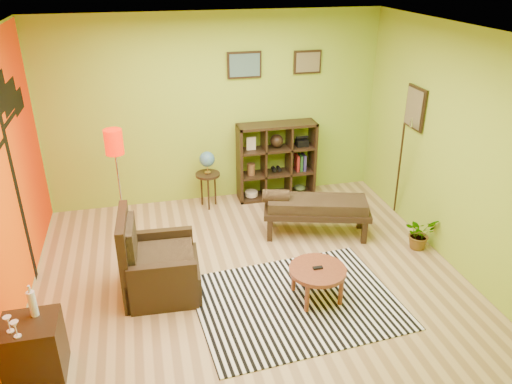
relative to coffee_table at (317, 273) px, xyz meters
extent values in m
plane|color=tan|center=(-0.65, 0.58, -0.33)|extent=(5.00, 5.00, 0.00)
cube|color=#93BB30|center=(-0.65, 2.83, 1.07)|extent=(5.00, 0.04, 2.80)
cube|color=#93BB30|center=(-0.65, -1.67, 1.07)|extent=(5.00, 0.04, 2.80)
cube|color=#93BB30|center=(1.85, 0.58, 1.07)|extent=(0.04, 4.50, 2.80)
cube|color=white|center=(-0.65, 0.58, 2.47)|extent=(5.00, 4.50, 0.04)
cube|color=black|center=(-3.11, 1.13, 0.72)|extent=(0.01, 0.14, 2.10)
cube|color=black|center=(-3.11, 1.68, 1.72)|extent=(0.01, 0.70, 0.32)
cube|color=black|center=(-3.11, 2.03, 1.57)|extent=(0.01, 0.50, 0.26)
cube|color=black|center=(-0.20, 2.80, 1.72)|extent=(0.50, 0.03, 0.38)
cube|color=slate|center=(-0.20, 2.78, 1.72)|extent=(0.44, 0.01, 0.32)
cube|color=black|center=(0.75, 2.80, 1.72)|extent=(0.42, 0.03, 0.34)
cube|color=olive|center=(0.75, 2.78, 1.72)|extent=(0.36, 0.01, 0.28)
cube|color=black|center=(1.82, 1.48, 1.32)|extent=(0.03, 0.44, 0.56)
cube|color=olive|center=(1.80, 1.48, 1.32)|extent=(0.01, 0.38, 0.50)
cylinder|color=black|center=(1.70, 1.48, 0.45)|extent=(0.23, 0.34, 1.46)
cone|color=silver|center=(1.70, 1.33, 1.19)|extent=(0.08, 0.09, 0.16)
cube|color=white|center=(-0.24, -0.03, -0.33)|extent=(2.30, 1.82, 0.01)
cylinder|color=brown|center=(0.00, 0.00, 0.03)|extent=(0.63, 0.63, 0.04)
cylinder|color=brown|center=(0.18, 0.21, -0.16)|extent=(0.05, 0.05, 0.34)
cylinder|color=brown|center=(-0.21, 0.18, -0.16)|extent=(0.05, 0.05, 0.34)
cylinder|color=brown|center=(0.21, -0.18, -0.16)|extent=(0.05, 0.05, 0.34)
cylinder|color=brown|center=(-0.18, -0.21, -0.16)|extent=(0.05, 0.05, 0.34)
cube|color=black|center=(0.00, 0.00, 0.06)|extent=(0.11, 0.04, 0.02)
cube|color=black|center=(-1.64, 0.53, -0.15)|extent=(0.84, 0.82, 0.36)
cube|color=black|center=(-2.02, 0.55, 0.17)|extent=(0.13, 0.78, 1.00)
cube|color=black|center=(-1.66, 0.16, -0.04)|extent=(0.73, 0.13, 0.58)
cube|color=black|center=(-1.62, 0.90, -0.04)|extent=(0.73, 0.13, 0.58)
cube|color=#F8C16F|center=(-1.61, 0.53, 0.09)|extent=(0.67, 0.65, 0.13)
cube|color=#F8C16F|center=(-1.95, 0.55, 0.35)|extent=(0.11, 0.58, 0.45)
cube|color=black|center=(-2.85, -0.48, -0.04)|extent=(0.50, 0.45, 0.59)
cylinder|color=white|center=(-2.80, -0.38, 0.38)|extent=(0.07, 0.07, 0.25)
cylinder|color=white|center=(-2.80, -0.38, 0.53)|extent=(0.02, 0.02, 0.07)
cylinder|color=white|center=(-2.97, -0.56, 0.26)|extent=(0.06, 0.06, 0.01)
cylinder|color=white|center=(-2.97, -0.56, 0.31)|extent=(0.01, 0.01, 0.09)
cone|color=white|center=(-2.97, -0.56, 0.38)|extent=(0.07, 0.07, 0.06)
cylinder|color=white|center=(-2.90, -0.64, 0.26)|extent=(0.06, 0.06, 0.01)
cylinder|color=white|center=(-2.90, -0.64, 0.31)|extent=(0.01, 0.01, 0.09)
cone|color=white|center=(-2.90, -0.64, 0.38)|extent=(0.07, 0.07, 0.06)
cylinder|color=silver|center=(-2.07, 1.78, -0.32)|extent=(0.23, 0.23, 0.03)
cylinder|color=silver|center=(-2.07, 1.78, 0.39)|extent=(0.02, 0.02, 1.44)
cylinder|color=red|center=(-2.07, 1.78, 1.06)|extent=(0.23, 0.23, 0.32)
cylinder|color=black|center=(-0.83, 2.51, 0.19)|extent=(0.36, 0.36, 0.04)
cylinder|color=black|center=(-0.72, 2.56, -0.08)|extent=(0.03, 0.03, 0.51)
cylinder|color=black|center=(-0.92, 2.58, -0.08)|extent=(0.03, 0.03, 0.51)
cylinder|color=black|center=(-0.85, 2.39, -0.08)|extent=(0.03, 0.03, 0.51)
cylinder|color=gold|center=(-0.83, 2.51, 0.23)|extent=(0.09, 0.09, 0.02)
cylinder|color=gold|center=(-0.83, 2.51, 0.28)|extent=(0.01, 0.01, 0.09)
sphere|color=#324DB4|center=(-0.83, 2.51, 0.44)|extent=(0.23, 0.23, 0.23)
cube|color=black|center=(-0.33, 2.61, 0.27)|extent=(0.04, 0.35, 1.20)
cube|color=black|center=(0.83, 2.61, 0.27)|extent=(0.04, 0.35, 1.20)
cube|color=black|center=(0.25, 2.61, -0.31)|extent=(1.20, 0.35, 0.04)
cube|color=black|center=(0.25, 2.61, 0.85)|extent=(1.20, 0.35, 0.04)
cube|color=black|center=(0.05, 2.61, 0.27)|extent=(0.03, 0.33, 1.12)
cube|color=black|center=(0.45, 2.61, 0.27)|extent=(0.03, 0.33, 1.12)
cube|color=black|center=(0.25, 2.61, 0.07)|extent=(1.12, 0.33, 0.03)
cube|color=black|center=(0.25, 2.61, 0.47)|extent=(1.12, 0.33, 0.03)
cylinder|color=beige|center=(-0.15, 2.61, -0.24)|extent=(0.20, 0.20, 0.07)
sphere|color=black|center=(0.25, 2.61, 0.60)|extent=(0.20, 0.20, 0.20)
cube|color=black|center=(0.65, 2.61, 0.54)|extent=(0.18, 0.15, 0.10)
cylinder|color=black|center=(0.21, 2.61, 0.14)|extent=(0.06, 0.12, 0.06)
cylinder|color=black|center=(0.29, 2.61, 0.14)|extent=(0.06, 0.12, 0.06)
ellipsoid|color=#384C26|center=(0.65, 2.61, -0.23)|extent=(0.18, 0.18, 0.09)
cylinder|color=brown|center=(-0.15, 2.61, 0.17)|extent=(0.12, 0.12, 0.18)
cube|color=beige|center=(-0.15, 2.61, 0.59)|extent=(0.14, 0.03, 0.20)
cube|color=maroon|center=(0.58, 2.61, 0.21)|extent=(0.04, 0.18, 0.26)
cube|color=#1E4C1E|center=(0.64, 2.61, 0.21)|extent=(0.04, 0.18, 0.26)
cube|color=navy|center=(0.69, 2.61, 0.21)|extent=(0.04, 0.18, 0.26)
cube|color=black|center=(0.47, 1.34, 0.02)|extent=(1.50, 0.88, 0.08)
cube|color=#F8C16F|center=(0.47, 1.34, 0.13)|extent=(1.38, 0.79, 0.14)
cylinder|color=#F8C16F|center=(-0.06, 1.49, 0.23)|extent=(0.39, 0.27, 0.18)
cube|color=black|center=(1.13, 1.36, -0.18)|extent=(0.09, 0.09, 0.31)
cube|color=black|center=(-0.08, 1.71, -0.18)|extent=(0.09, 0.09, 0.31)
cube|color=black|center=(1.01, 0.97, -0.18)|extent=(0.09, 0.09, 0.31)
cube|color=black|center=(-0.19, 1.32, -0.18)|extent=(0.09, 0.09, 0.31)
imported|color=#26661E|center=(1.65, 0.70, -0.16)|extent=(0.48, 0.51, 0.34)
camera|label=1|loc=(-1.71, -4.26, 3.14)|focal=35.00mm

